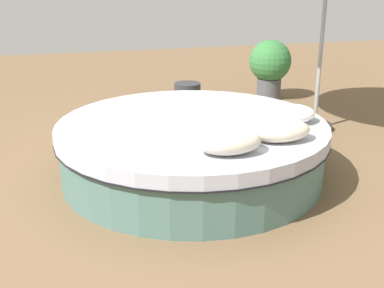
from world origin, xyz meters
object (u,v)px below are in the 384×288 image
at_px(planter, 270,65).
at_px(side_table, 187,100).
at_px(throw_pillow_1, 280,130).
at_px(round_bed, 192,149).
at_px(throw_pillow_2, 290,114).
at_px(throw_pillow_0, 229,142).

xyz_separation_m(planter, side_table, (1.49, 0.62, -0.30)).
bearing_deg(throw_pillow_1, round_bed, -50.47).
bearing_deg(side_table, planter, -157.48).
height_order(planter, side_table, planter).
distance_m(round_bed, throw_pillow_2, 1.01).
relative_size(throw_pillow_2, planter, 0.53).
height_order(throw_pillow_0, throw_pillow_1, throw_pillow_0).
relative_size(throw_pillow_0, throw_pillow_2, 1.09).
distance_m(throw_pillow_0, planter, 4.02).
height_order(round_bed, planter, planter).
bearing_deg(round_bed, side_table, -103.28).
distance_m(throw_pillow_0, side_table, 2.98).
distance_m(round_bed, throw_pillow_1, 1.00).
relative_size(round_bed, throw_pillow_0, 4.92).
bearing_deg(throw_pillow_0, throw_pillow_2, -142.85).
bearing_deg(throw_pillow_2, side_table, -79.29).
bearing_deg(side_table, throw_pillow_1, 92.35).
relative_size(throw_pillow_2, side_table, 1.04).
bearing_deg(round_bed, throw_pillow_1, 129.53).
relative_size(throw_pillow_1, planter, 0.58).
height_order(round_bed, throw_pillow_0, throw_pillow_0).
height_order(throw_pillow_1, throw_pillow_2, throw_pillow_1).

